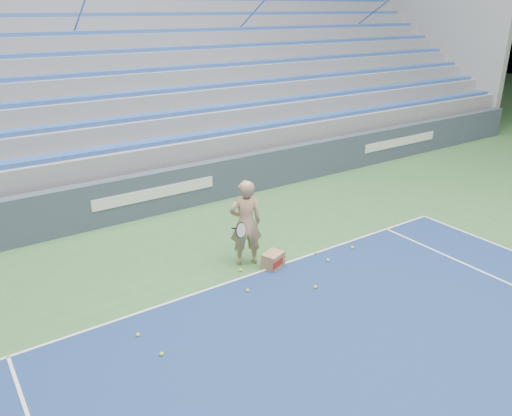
{
  "coord_description": "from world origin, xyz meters",
  "views": [
    {
      "loc": [
        -4.47,
        4.77,
        4.87
      ],
      "look_at": [
        0.72,
        12.38,
        1.15
      ],
      "focal_mm": 35.0,
      "sensor_mm": 36.0,
      "label": 1
    }
  ],
  "objects": [
    {
      "name": "tennis_ball_3",
      "position": [
        1.91,
        11.85,
        0.03
      ],
      "size": [
        0.07,
        0.07,
        0.07
      ],
      "primitive_type": "sphere",
      "color": "#C0ED30",
      "rests_on": "ground"
    },
    {
      "name": "tennis_ball_1",
      "position": [
        -2.31,
        11.27,
        0.03
      ],
      "size": [
        0.07,
        0.07,
        0.07
      ],
      "primitive_type": "sphere",
      "color": "#C0ED30",
      "rests_on": "ground"
    },
    {
      "name": "tennis_ball_7",
      "position": [
        0.97,
        10.79,
        0.03
      ],
      "size": [
        0.07,
        0.07,
        0.07
      ],
      "primitive_type": "sphere",
      "color": "#C0ED30",
      "rests_on": "ground"
    },
    {
      "name": "tennis_ball_5",
      "position": [
        0.18,
        12.13,
        0.03
      ],
      "size": [
        0.07,
        0.07,
        0.07
      ],
      "primitive_type": "sphere",
      "color": "#C0ED30",
      "rests_on": "ground"
    },
    {
      "name": "sponsor_barrier",
      "position": [
        0.0,
        15.88,
        0.55
      ],
      "size": [
        30.0,
        0.32,
        1.1
      ],
      "color": "#394357",
      "rests_on": "ground"
    },
    {
      "name": "tennis_player",
      "position": [
        0.46,
        12.37,
        0.89
      ],
      "size": [
        0.98,
        0.93,
        1.79
      ],
      "color": "tan",
      "rests_on": "ground"
    },
    {
      "name": "tennis_ball_6",
      "position": [
        1.89,
        11.45,
        0.03
      ],
      "size": [
        0.07,
        0.07,
        0.07
      ],
      "primitive_type": "sphere",
      "color": "#C0ED30",
      "rests_on": "ground"
    },
    {
      "name": "tennis_ball_0",
      "position": [
        2.72,
        11.6,
        0.03
      ],
      "size": [
        0.07,
        0.07,
        0.07
      ],
      "primitive_type": "sphere",
      "color": "#C0ED30",
      "rests_on": "ground"
    },
    {
      "name": "bleachers",
      "position": [
        0.0,
        21.6,
        2.36
      ],
      "size": [
        31.0,
        9.15,
        7.3
      ],
      "color": "gray",
      "rests_on": "ground"
    },
    {
      "name": "tennis_ball_2",
      "position": [
        -2.2,
        10.62,
        0.03
      ],
      "size": [
        0.07,
        0.07,
        0.07
      ],
      "primitive_type": "sphere",
      "color": "#C0ED30",
      "rests_on": "ground"
    },
    {
      "name": "ball_box",
      "position": [
        0.82,
        11.91,
        0.16
      ],
      "size": [
        0.5,
        0.45,
        0.32
      ],
      "color": "#A1774E",
      "rests_on": "ground"
    },
    {
      "name": "tennis_ball_4",
      "position": [
        -0.13,
        11.4,
        0.03
      ],
      "size": [
        0.07,
        0.07,
        0.07
      ],
      "primitive_type": "sphere",
      "color": "#C0ED30",
      "rests_on": "ground"
    }
  ]
}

